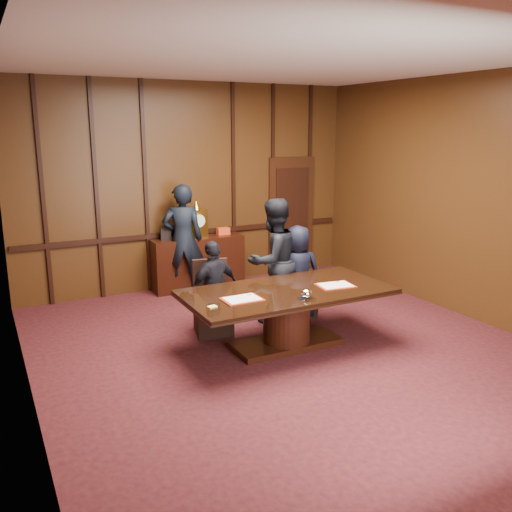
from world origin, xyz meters
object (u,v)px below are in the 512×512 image
at_px(sideboard, 198,261).
at_px(signatory_left, 214,289).
at_px(conference_table, 287,308).
at_px(witness_left, 183,239).
at_px(witness_right, 273,261).
at_px(signatory_right, 297,273).

relative_size(sideboard, signatory_left, 1.23).
bearing_deg(signatory_left, conference_table, 115.48).
xyz_separation_m(conference_table, signatory_left, (-0.65, 0.80, 0.14)).
bearing_deg(signatory_left, sideboard, -119.38).
relative_size(sideboard, conference_table, 0.61).
bearing_deg(sideboard, conference_table, -89.28).
distance_m(conference_table, signatory_left, 1.04).
bearing_deg(witness_left, conference_table, 116.03).
bearing_deg(conference_table, witness_left, 97.18).
distance_m(conference_table, witness_right, 1.06).
bearing_deg(witness_left, sideboard, -134.38).
bearing_deg(witness_right, signatory_left, -4.01).
relative_size(signatory_right, witness_right, 0.78).
xyz_separation_m(conference_table, signatory_right, (0.65, 0.80, 0.19)).
bearing_deg(signatory_left, witness_right, 174.30).
distance_m(witness_left, witness_right, 2.00).
xyz_separation_m(sideboard, conference_table, (0.04, -2.97, 0.02)).
distance_m(signatory_left, witness_left, 2.05).
height_order(sideboard, witness_left, witness_left).
height_order(conference_table, signatory_right, signatory_right).
xyz_separation_m(sideboard, witness_right, (0.37, -2.03, 0.40)).
bearing_deg(witness_right, conference_table, 58.74).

